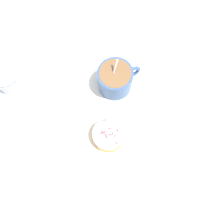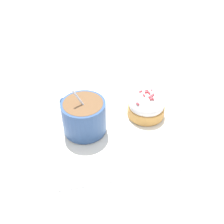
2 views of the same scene
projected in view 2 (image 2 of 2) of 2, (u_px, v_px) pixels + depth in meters
ground_plane at (118, 125)px, 0.57m from camera, size 3.00×3.00×0.00m
paper_napkin at (118, 125)px, 0.57m from camera, size 0.30×0.31×0.00m
coffee_cup at (84, 115)px, 0.53m from camera, size 0.09×0.11×0.10m
frosted_pastry at (146, 106)px, 0.58m from camera, size 0.08×0.08×0.06m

